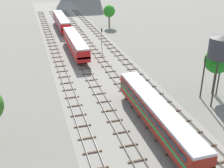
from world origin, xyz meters
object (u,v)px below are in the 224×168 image
passenger_coach_centre_left_nearest (157,113)px  diesel_railcar_left_mid (61,21)px  diesel_railcar_left_near (75,43)px  water_tower (222,47)px  signal_post_nearest (102,35)px

passenger_coach_centre_left_nearest → diesel_railcar_left_mid: 60.31m
diesel_railcar_left_near → water_tower: size_ratio=1.85×
diesel_railcar_left_near → water_tower: water_tower is taller
diesel_railcar_left_mid → water_tower: (17.30, -55.11, 6.49)m
diesel_railcar_left_mid → water_tower: size_ratio=1.85×
passenger_coach_centre_left_nearest → water_tower: size_ratio=1.99×
passenger_coach_centre_left_nearest → water_tower: bearing=21.7°
passenger_coach_centre_left_nearest → water_tower: (12.60, 5.01, 6.47)m
passenger_coach_centre_left_nearest → signal_post_nearest: size_ratio=4.29×
passenger_coach_centre_left_nearest → water_tower: 15.03m
diesel_railcar_left_mid → diesel_railcar_left_near: bearing=-90.0°
signal_post_nearest → water_tower: bearing=-72.6°
passenger_coach_centre_left_nearest → diesel_railcar_left_mid: (-4.70, 60.12, -0.02)m
diesel_railcar_left_mid → signal_post_nearest: bearing=-72.6°
diesel_railcar_left_near → signal_post_nearest: size_ratio=4.00×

